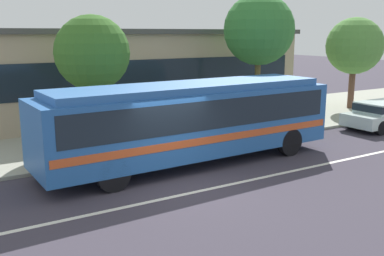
# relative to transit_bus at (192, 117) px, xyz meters

# --- Properties ---
(ground_plane) EXTENTS (120.00, 120.00, 0.00)m
(ground_plane) POSITION_rel_transit_bus_xyz_m (-1.50, -1.70, -1.61)
(ground_plane) COLOR #3B3642
(sidewalk_slab) EXTENTS (60.00, 8.00, 0.12)m
(sidewalk_slab) POSITION_rel_transit_bus_xyz_m (-1.50, 5.35, -1.55)
(sidewalk_slab) COLOR #9A9B8C
(sidewalk_slab) RESTS_ON ground_plane
(lane_stripe_center) EXTENTS (56.00, 0.16, 0.01)m
(lane_stripe_center) POSITION_rel_transit_bus_xyz_m (-1.50, -2.50, -1.61)
(lane_stripe_center) COLOR silver
(lane_stripe_center) RESTS_ON ground_plane
(transit_bus) EXTENTS (10.60, 2.87, 2.77)m
(transit_bus) POSITION_rel_transit_bus_xyz_m (0.00, 0.00, 0.00)
(transit_bus) COLOR #265CA5
(transit_bus) RESTS_ON ground_plane
(pedestrian_waiting_near_sign) EXTENTS (0.48, 0.48, 1.76)m
(pedestrian_waiting_near_sign) POSITION_rel_transit_bus_xyz_m (-1.12, 2.96, -0.46)
(pedestrian_waiting_near_sign) COLOR navy
(pedestrian_waiting_near_sign) RESTS_ON sidewalk_slab
(street_tree_near_stop) EXTENTS (2.86, 2.86, 4.99)m
(street_tree_near_stop) POSITION_rel_transit_bus_xyz_m (-2.06, 3.85, 2.03)
(street_tree_near_stop) COLOR brown
(street_tree_near_stop) RESTS_ON sidewalk_slab
(street_tree_mid_block) EXTENTS (3.35, 3.35, 6.12)m
(street_tree_mid_block) POSITION_rel_transit_bus_xyz_m (6.16, 4.02, 2.94)
(street_tree_mid_block) COLOR brown
(street_tree_mid_block) RESTS_ON sidewalk_slab
(street_tree_far_end) EXTENTS (3.20, 3.20, 5.17)m
(street_tree_far_end) POSITION_rel_transit_bus_xyz_m (13.51, 4.40, 2.06)
(street_tree_far_end) COLOR brown
(street_tree_far_end) RESTS_ON sidewalk_slab
(station_building) EXTENTS (18.44, 8.28, 4.60)m
(station_building) POSITION_rel_transit_bus_xyz_m (1.98, 10.53, 0.70)
(station_building) COLOR tan
(station_building) RESTS_ON ground_plane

